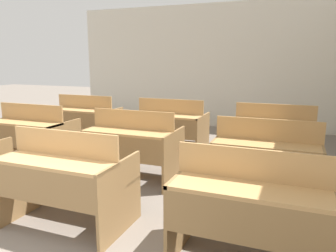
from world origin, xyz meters
TOP-DOWN VIEW (x-y plane):
  - wall_back at (0.00, 6.34)m, footprint 6.10×0.06m
  - bench_front_center at (0.21, 1.19)m, footprint 1.12×0.73m
  - bench_front_right at (1.88, 1.19)m, footprint 1.12×0.73m
  - bench_second_left at (-1.43, 2.49)m, footprint 1.12×0.73m
  - bench_second_center at (0.22, 2.50)m, footprint 1.12×0.73m
  - bench_second_right at (1.87, 2.48)m, footprint 1.12×0.73m
  - bench_third_left at (-1.42, 3.78)m, footprint 1.12×0.73m
  - bench_third_center at (0.23, 3.80)m, footprint 1.12×0.73m
  - bench_third_right at (1.86, 3.79)m, footprint 1.12×0.73m

SIDE VIEW (x-z plane):
  - bench_front_center at x=0.21m, z-range 0.01..0.92m
  - bench_front_right at x=1.88m, z-range 0.01..0.92m
  - bench_second_left at x=-1.43m, z-range 0.01..0.92m
  - bench_second_center at x=0.22m, z-range 0.01..0.92m
  - bench_second_right at x=1.87m, z-range 0.01..0.92m
  - bench_third_left at x=-1.42m, z-range 0.01..0.92m
  - bench_third_center at x=0.23m, z-range 0.01..0.92m
  - bench_third_right at x=1.86m, z-range 0.01..0.92m
  - wall_back at x=0.00m, z-range 0.00..2.78m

